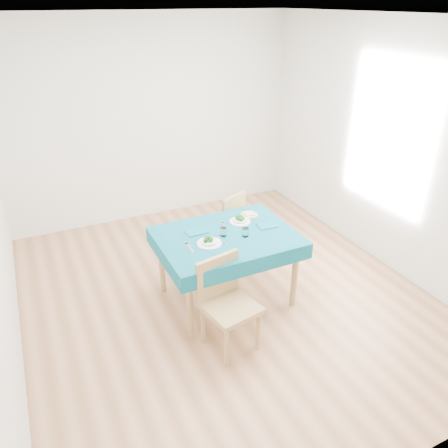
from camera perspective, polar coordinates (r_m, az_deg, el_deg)
name	(u,v)px	position (r m, az deg, el deg)	size (l,w,h in m)	color
room_shell	(224,176)	(4.07, 0.00, 6.23)	(4.02, 4.52, 2.73)	#8D5C3A
table	(226,268)	(4.47, 0.33, -5.72)	(1.33, 1.01, 0.76)	#084C5F
chair_near	(231,297)	(3.79, 0.88, -9.51)	(0.43, 0.47, 1.08)	olive
chair_far	(223,221)	(5.16, -0.19, 0.35)	(0.38, 0.41, 0.94)	olive
bowl_near	(209,241)	(4.10, -1.94, -2.18)	(0.24, 0.24, 0.07)	white
bowl_far	(240,219)	(4.51, 2.10, 0.63)	(0.22, 0.22, 0.07)	white
fork_near	(190,248)	(4.07, -4.49, -3.09)	(0.03, 0.20, 0.00)	silver
knife_near	(223,241)	(4.17, -0.20, -2.18)	(0.02, 0.20, 0.00)	silver
fork_far	(224,226)	(4.43, -0.01, -0.27)	(0.02, 0.18, 0.00)	silver
knife_far	(262,225)	(4.47, 4.95, -0.12)	(0.02, 0.20, 0.00)	silver
napkin_near	(196,232)	(4.33, -3.64, -1.02)	(0.20, 0.14, 0.01)	#0C5569
napkin_far	(267,226)	(4.46, 5.69, -0.21)	(0.20, 0.14, 0.01)	#0C5569
tumbler_center	(223,232)	(4.24, -0.10, -1.03)	(0.07, 0.07, 0.09)	white
tumbler_side	(245,232)	(4.24, 2.81, -1.08)	(0.07, 0.07, 0.09)	white
side_plate	(249,215)	(4.67, 3.31, 1.23)	(0.19, 0.19, 0.01)	#ACC962
bread_slice	(249,214)	(4.67, 3.31, 1.36)	(0.10, 0.10, 0.01)	beige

